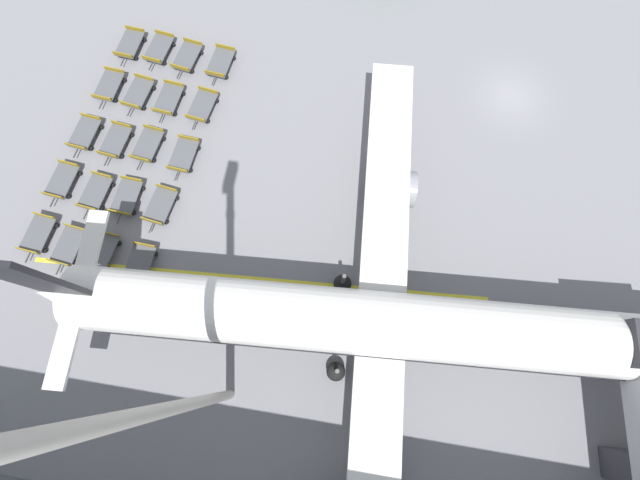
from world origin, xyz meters
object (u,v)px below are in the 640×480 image
(baggage_dolly_row_mid_a_col_b, at_px, (139,93))
(baggage_dolly_row_mid_a_col_e, at_px, (69,246))
(baggage_dolly_row_mid_a_col_d, at_px, (96,192))
(baggage_dolly_row_mid_b_col_e, at_px, (102,252))
(baggage_dolly_row_near_col_a, at_px, (130,44))
(baggage_dolly_row_near_col_c, at_px, (85,133))
(baggage_dolly_row_mid_b_col_b, at_px, (169,99))
(baggage_dolly_row_far_col_b, at_px, (203,106))
(baggage_dolly_row_near_col_b, at_px, (109,86))
(baggage_dolly_row_far_col_e, at_px, (140,264))
(baggage_dolly_row_mid_a_col_c, at_px, (116,141))
(baggage_dolly_row_mid_b_col_d, at_px, (127,197))
(apron_light_mast, at_px, (118,421))
(baggage_dolly_row_mid_b_col_a, at_px, (187,57))
(baggage_dolly_row_near_col_d, at_px, (63,181))
(baggage_dolly_row_mid_a_col_a, at_px, (159,49))
(airplane, at_px, (399,326))
(baggage_dolly_row_mid_b_col_c, at_px, (148,145))
(baggage_dolly_row_far_col_c, at_px, (184,155))
(baggage_dolly_row_far_col_a, at_px, (221,63))
(baggage_dolly_row_near_col_e, at_px, (38,234))
(baggage_dolly_row_far_col_d, at_px, (161,206))

(baggage_dolly_row_mid_a_col_b, distance_m, baggage_dolly_row_mid_a_col_e, 12.08)
(baggage_dolly_row_mid_a_col_d, bearing_deg, baggage_dolly_row_mid_b_col_e, 23.22)
(baggage_dolly_row_near_col_a, bearing_deg, baggage_dolly_row_near_col_c, -6.67)
(baggage_dolly_row_mid_b_col_b, relative_size, baggage_dolly_row_far_col_b, 0.99)
(baggage_dolly_row_near_col_b, relative_size, baggage_dolly_row_far_col_e, 1.01)
(baggage_dolly_row_mid_a_col_b, xyz_separation_m, baggage_dolly_row_mid_a_col_c, (4.09, -0.46, 0.00))
(baggage_dolly_row_near_col_b, distance_m, baggage_dolly_row_mid_b_col_d, 9.22)
(baggage_dolly_row_near_col_a, distance_m, apron_light_mast, 30.46)
(baggage_dolly_row_near_col_c, relative_size, baggage_dolly_row_far_col_e, 1.01)
(baggage_dolly_row_near_col_b, distance_m, baggage_dolly_row_mid_a_col_c, 4.75)
(baggage_dolly_row_mid_b_col_a, xyz_separation_m, baggage_dolly_row_far_col_e, (16.18, 1.00, 0.00))
(baggage_dolly_row_near_col_d, bearing_deg, baggage_dolly_row_mid_a_col_c, 142.72)
(baggage_dolly_row_mid_a_col_a, bearing_deg, baggage_dolly_row_far_col_b, 45.34)
(airplane, xyz_separation_m, baggage_dolly_row_mid_b_col_a, (-17.85, -17.42, -3.00))
(baggage_dolly_row_near_col_a, distance_m, baggage_dolly_row_mid_a_col_b, 4.55)
(baggage_dolly_row_mid_b_col_c, xyz_separation_m, baggage_dolly_row_far_col_c, (0.37, 2.69, 0.00))
(baggage_dolly_row_near_col_b, bearing_deg, baggage_dolly_row_near_col_a, 173.55)
(baggage_dolly_row_mid_b_col_a, xyz_separation_m, baggage_dolly_row_far_col_a, (0.13, 2.62, 0.00))
(airplane, height_order, baggage_dolly_row_mid_a_col_d, airplane)
(baggage_dolly_row_far_col_c, xyz_separation_m, apron_light_mast, (14.90, 6.58, 14.40))
(baggage_dolly_row_mid_a_col_b, xyz_separation_m, baggage_dolly_row_mid_b_col_c, (4.04, 1.88, 0.00))
(baggage_dolly_row_far_col_c, relative_size, baggage_dolly_row_far_col_e, 1.01)
(baggage_dolly_row_mid_a_col_b, bearing_deg, baggage_dolly_row_mid_b_col_b, 86.26)
(baggage_dolly_row_mid_b_col_c, bearing_deg, baggage_dolly_row_mid_b_col_b, 173.17)
(baggage_dolly_row_mid_b_col_a, relative_size, baggage_dolly_row_mid_b_col_c, 1.00)
(apron_light_mast, bearing_deg, baggage_dolly_row_mid_a_col_b, -150.02)
(baggage_dolly_row_near_col_e, height_order, baggage_dolly_row_far_col_d, same)
(airplane, bearing_deg, baggage_dolly_row_mid_a_col_b, -125.06)
(baggage_dolly_row_far_col_c, relative_size, baggage_dolly_row_far_col_d, 0.99)
(baggage_dolly_row_far_col_e, bearing_deg, baggage_dolly_row_mid_b_col_d, -153.67)
(baggage_dolly_row_near_col_e, bearing_deg, baggage_dolly_row_mid_a_col_c, 158.35)
(baggage_dolly_row_mid_a_col_c, xyz_separation_m, baggage_dolly_row_far_col_b, (-3.76, 5.36, 0.00))
(baggage_dolly_row_mid_a_col_e, relative_size, baggage_dolly_row_mid_b_col_b, 1.00)
(baggage_dolly_row_near_col_b, height_order, baggage_dolly_row_near_col_e, same)
(baggage_dolly_row_near_col_b, distance_m, baggage_dolly_row_far_col_a, 8.34)
(baggage_dolly_row_near_col_e, relative_size, baggage_dolly_row_mid_b_col_b, 1.00)
(baggage_dolly_row_near_col_d, bearing_deg, baggage_dolly_row_mid_b_col_a, 152.59)
(baggage_dolly_row_mid_b_col_d, bearing_deg, baggage_dolly_row_mid_a_col_c, -153.26)
(baggage_dolly_row_mid_a_col_d, relative_size, baggage_dolly_row_far_col_b, 1.00)
(baggage_dolly_row_mid_a_col_c, xyz_separation_m, baggage_dolly_row_mid_a_col_d, (4.01, -0.17, 0.00))
(airplane, distance_m, baggage_dolly_row_mid_b_col_d, 19.78)
(baggage_dolly_row_near_col_b, height_order, baggage_dolly_row_near_col_d, same)
(baggage_dolly_row_mid_a_col_b, bearing_deg, baggage_dolly_row_near_col_c, -36.18)
(baggage_dolly_row_mid_b_col_e, bearing_deg, baggage_dolly_row_far_col_d, 142.07)
(baggage_dolly_row_mid_b_col_d, bearing_deg, baggage_dolly_row_mid_b_col_e, -6.78)
(baggage_dolly_row_near_col_d, height_order, baggage_dolly_row_far_col_a, same)
(baggage_dolly_row_mid_b_col_b, bearing_deg, baggage_dolly_row_mid_b_col_d, -5.63)
(baggage_dolly_row_mid_b_col_e, xyz_separation_m, baggage_dolly_row_far_col_a, (-15.66, 4.27, 0.00))
(baggage_dolly_row_near_col_e, bearing_deg, baggage_dolly_row_near_col_c, 175.41)
(baggage_dolly_row_mid_a_col_e, height_order, baggage_dolly_row_far_col_d, same)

